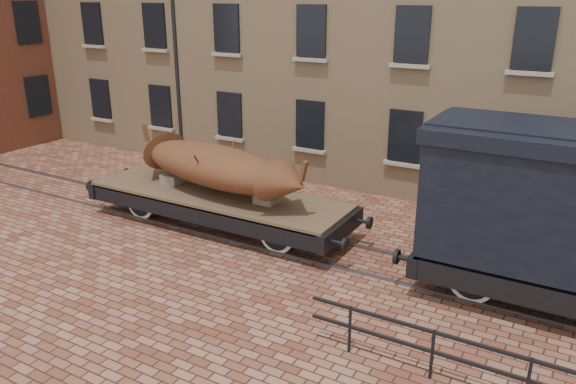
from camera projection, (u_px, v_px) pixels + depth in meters
The scene contains 4 objects.
ground at pixel (305, 247), 15.43m from camera, with size 90.00×90.00×0.00m, color brown.
rail_track at pixel (305, 246), 15.42m from camera, with size 30.00×1.52×0.06m.
flatcar_wagon at pixel (218, 199), 16.53m from camera, with size 9.03×2.45×1.36m.
iron_boat at pixel (216, 166), 16.20m from camera, with size 6.64×2.77×1.59m.
Camera 1 is at (6.59, -12.42, 6.56)m, focal length 35.00 mm.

